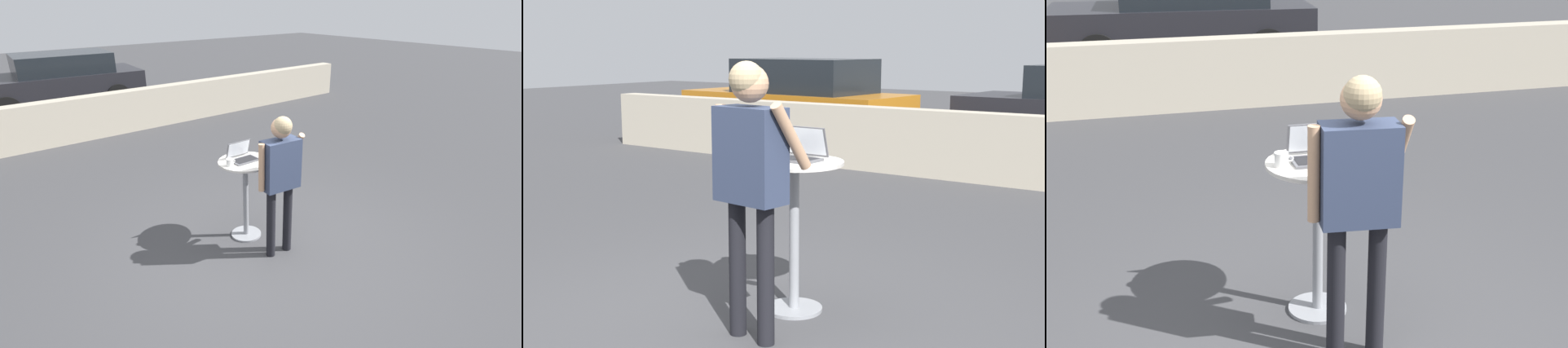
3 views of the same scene
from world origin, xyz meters
TOP-DOWN VIEW (x-y plane):
  - ground_plane at (0.00, 0.00)m, footprint 50.00×50.00m
  - pavement_kerb at (0.00, 6.12)m, footprint 15.35×0.35m
  - cafe_table at (0.05, 0.58)m, footprint 0.68×0.68m
  - laptop at (0.05, 0.63)m, footprint 0.34×0.28m
  - coffee_mug at (-0.19, 0.56)m, footprint 0.12×0.09m
  - standing_person at (0.12, -0.00)m, footprint 0.61×0.36m
  - parked_car_further_down at (-5.22, 8.28)m, footprint 4.66×2.14m

SIDE VIEW (x-z plane):
  - ground_plane at x=0.00m, z-range 0.00..0.00m
  - pavement_kerb at x=0.00m, z-range 0.00..0.96m
  - cafe_table at x=0.05m, z-range 0.19..1.27m
  - parked_car_further_down at x=-5.22m, z-range 0.01..1.61m
  - coffee_mug at x=-0.19m, z-range 1.08..1.17m
  - laptop at x=0.05m, z-range 1.01..1.24m
  - standing_person at x=0.12m, z-range 0.26..2.02m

